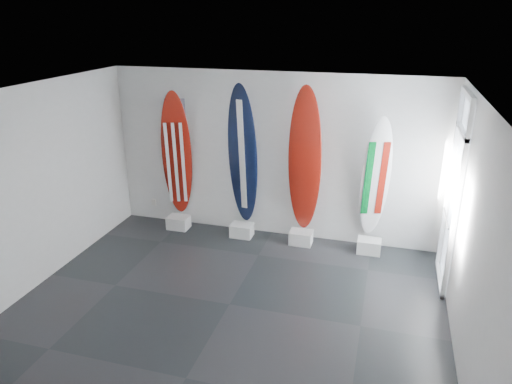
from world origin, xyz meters
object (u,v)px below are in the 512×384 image
(surfboard_italy, at_px, (375,179))
(surfboard_usa, at_px, (177,155))
(surfboard_swiss, at_px, (305,160))
(surfboard_navy, at_px, (243,156))

(surfboard_italy, bearing_deg, surfboard_usa, 163.48)
(surfboard_italy, bearing_deg, surfboard_swiss, 163.48)
(surfboard_usa, distance_m, surfboard_italy, 3.61)
(surfboard_usa, relative_size, surfboard_navy, 0.94)
(surfboard_swiss, bearing_deg, surfboard_navy, -176.29)
(surfboard_usa, height_order, surfboard_italy, surfboard_usa)
(surfboard_navy, bearing_deg, surfboard_swiss, 11.68)
(surfboard_navy, height_order, surfboard_italy, surfboard_navy)
(surfboard_usa, bearing_deg, surfboard_navy, -17.17)
(surfboard_italy, bearing_deg, surfboard_navy, 163.48)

